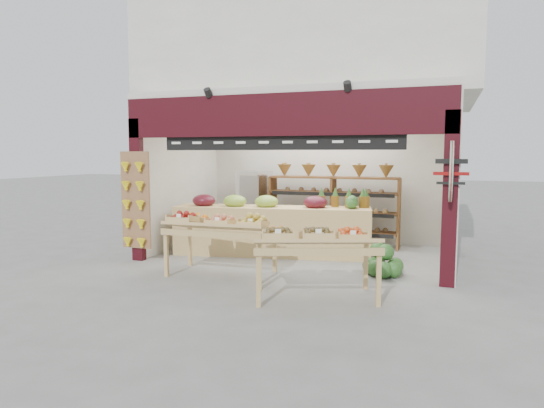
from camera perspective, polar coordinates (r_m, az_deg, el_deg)
The scene contains 11 objects.
ground at distance 9.34m, azimuth 2.60°, elevation -6.48°, with size 60.00×60.00×0.00m, color slate.
shop_structure at distance 10.84m, azimuth 5.30°, elevation 16.08°, with size 6.36×5.12×5.40m.
banana_board at distance 9.32m, azimuth -15.85°, elevation 0.22°, with size 0.60×0.15×1.80m.
gift_sign at distance 7.58m, azimuth 20.32°, elevation 3.60°, with size 0.04×0.93×0.92m.
back_shelving at distance 10.64m, azimuth 7.21°, elevation 1.06°, with size 2.85×0.47×1.77m.
refrigerator at distance 11.32m, azimuth -2.09°, elevation -0.15°, with size 0.63×0.63×1.61m, color silver.
cardboard_stack at distance 10.35m, azimuth -6.70°, elevation -3.78°, with size 1.05×0.77×0.73m.
mid_counter at distance 9.61m, azimuth -0.09°, elevation -2.92°, with size 3.93×1.41×1.19m.
display_table_left at distance 8.18m, azimuth -6.57°, elevation -2.38°, with size 1.75×1.02×1.08m.
display_table_right at distance 6.78m, azimuth 4.58°, elevation -4.05°, with size 1.92×1.47×1.07m.
watermelon_pile at distance 8.31m, azimuth 12.86°, elevation -6.79°, with size 0.67×0.69×0.52m.
Camera 1 is at (2.65, -8.72, 2.02)m, focal length 32.00 mm.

